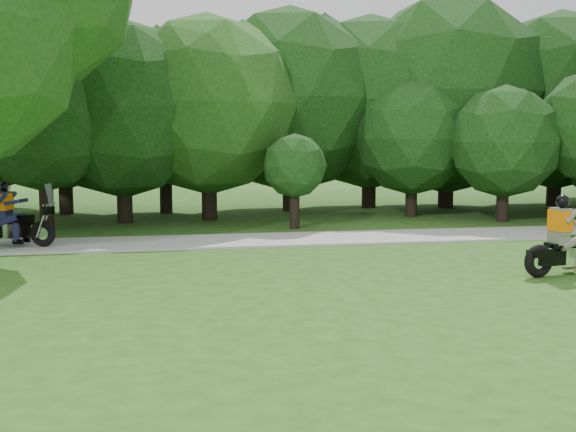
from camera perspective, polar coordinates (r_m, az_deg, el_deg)
name	(u,v)px	position (r m, az deg, el deg)	size (l,w,h in m)	color
ground	(536,312)	(12.11, 18.97, -7.16)	(100.00, 100.00, 0.00)	#2B5418
walkway	(382,237)	(19.35, 7.45, -1.65)	(60.00, 2.20, 0.06)	#ADADA7
tree_line	(350,106)	(25.83, 4.93, 8.64)	(38.07, 12.03, 7.82)	black
chopper_motorcycle	(567,245)	(15.23, 21.16, -2.18)	(2.22, 0.85, 1.60)	black
touring_motorcycle	(10,222)	(18.69, -21.09, -0.48)	(2.00, 1.11, 1.57)	black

